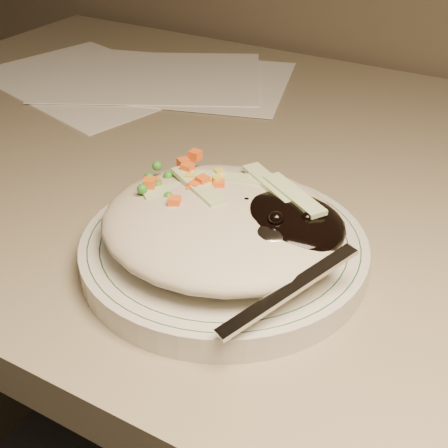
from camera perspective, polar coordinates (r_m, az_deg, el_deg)
The scene contains 5 objects.
desk at distance 0.75m, azimuth 12.00°, elevation -10.28°, with size 1.40×0.70×0.74m.
plate at distance 0.51m, azimuth -0.00°, elevation -2.47°, with size 0.23×0.23×0.02m, color beige.
plate_rim at distance 0.50m, azimuth -0.00°, elevation -1.54°, with size 0.22×0.22×0.00m.
meal at distance 0.49m, azimuth 0.38°, elevation 0.38°, with size 0.21×0.19×0.05m.
papers at distance 0.90m, azimuth -7.68°, elevation 13.01°, with size 0.45×0.36×0.00m.
Camera 1 is at (0.14, 0.84, 1.04)m, focal length 50.00 mm.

